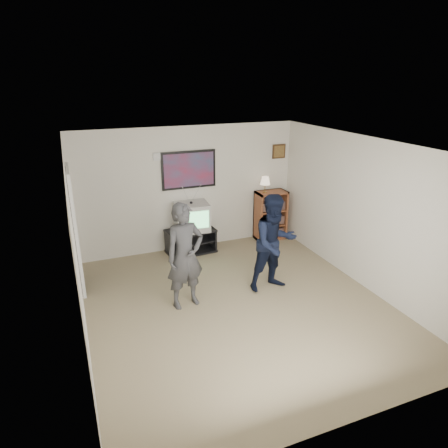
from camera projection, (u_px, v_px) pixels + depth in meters
room_shell at (230, 224)px, 6.13m from camera, size 4.51×5.00×2.51m
media_stand at (191, 241)px, 8.09m from camera, size 1.01×0.62×0.48m
crt_television at (192, 217)px, 7.92m from camera, size 0.70×0.61×0.55m
bookshelf at (271, 215)px, 8.67m from camera, size 0.65×0.37×1.07m
table_lamp at (265, 185)px, 8.36m from camera, size 0.21×0.21×0.34m
person_tall at (185, 256)px, 6.02m from camera, size 0.67×0.50×1.67m
person_short at (274, 243)px, 6.52m from camera, size 0.84×0.67×1.65m
controller_left at (179, 228)px, 6.05m from camera, size 0.06×0.11×0.03m
controller_right at (266, 223)px, 6.61m from camera, size 0.04×0.12×0.04m
poster at (189, 170)px, 7.84m from camera, size 1.10×0.03×0.75m
air_vent at (160, 157)px, 7.55m from camera, size 0.28×0.02×0.14m
small_picture at (279, 151)px, 8.45m from camera, size 0.30×0.03×0.30m
doorway at (75, 231)px, 6.53m from camera, size 0.03×0.85×2.00m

